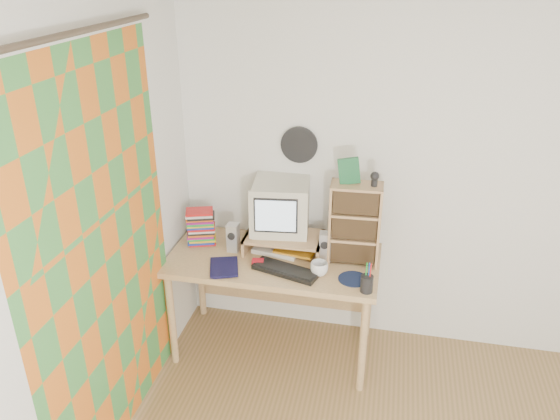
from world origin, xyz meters
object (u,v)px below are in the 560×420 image
at_px(cd_rack, 355,224).
at_px(mug, 319,269).
at_px(desk, 276,270).
at_px(crt_monitor, 280,209).
at_px(dvd_stack, 201,226).
at_px(diary, 210,266).
at_px(keyboard, 286,270).

relative_size(cd_rack, mug, 4.79).
xyz_separation_m(desk, cd_rack, (0.52, 0.01, 0.41)).
relative_size(crt_monitor, cd_rack, 0.68).
height_order(desk, mug, mug).
bearing_deg(dvd_stack, cd_rack, -19.84).
bearing_deg(diary, dvd_stack, 99.99).
bearing_deg(diary, mug, -10.77).
xyz_separation_m(keyboard, diary, (-0.48, -0.07, 0.01)).
xyz_separation_m(desk, dvd_stack, (-0.54, 0.03, 0.26)).
height_order(mug, diary, mug).
distance_m(crt_monitor, diary, 0.60).
bearing_deg(keyboard, desk, 133.65).
bearing_deg(dvd_stack, keyboard, -40.53).
relative_size(desk, dvd_stack, 5.39).
distance_m(crt_monitor, dvd_stack, 0.58).
bearing_deg(diary, cd_rack, 1.60).
relative_size(keyboard, cd_rack, 0.79).
xyz_separation_m(dvd_stack, cd_rack, (1.05, -0.02, 0.14)).
xyz_separation_m(desk, diary, (-0.36, -0.30, 0.16)).
distance_m(cd_rack, mug, 0.37).
xyz_separation_m(mug, diary, (-0.69, -0.08, -0.02)).
relative_size(keyboard, diary, 1.95).
xyz_separation_m(crt_monitor, dvd_stack, (-0.55, -0.05, -0.16)).
distance_m(mug, diary, 0.70).
distance_m(desk, mug, 0.43).
relative_size(dvd_stack, mug, 2.30).
bearing_deg(diary, keyboard, -9.68).
bearing_deg(keyboard, mug, 21.10).
distance_m(keyboard, diary, 0.49).
height_order(crt_monitor, diary, crt_monitor).
bearing_deg(diary, crt_monitor, 27.84).
bearing_deg(desk, diary, -140.88).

